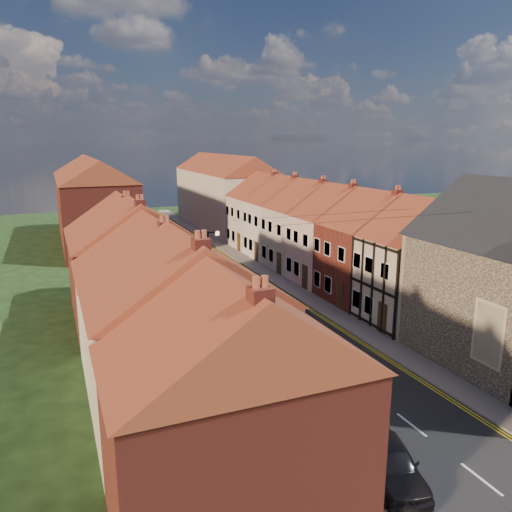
% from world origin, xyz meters
% --- Properties ---
extents(ground, '(160.00, 160.00, 0.00)m').
position_xyz_m(ground, '(0.00, 0.00, 0.00)').
color(ground, '#2E5524').
rests_on(ground, ground).
extents(road, '(7.00, 90.00, 0.02)m').
position_xyz_m(road, '(0.00, 30.00, 0.01)').
color(road, black).
rests_on(road, ground).
extents(pavement_left, '(1.80, 90.00, 0.12)m').
position_xyz_m(pavement_left, '(-4.40, 30.00, 0.06)').
color(pavement_left, gray).
rests_on(pavement_left, ground).
extents(pavement_right, '(1.80, 90.00, 0.12)m').
position_xyz_m(pavement_right, '(4.40, 30.00, 0.06)').
color(pavement_right, gray).
rests_on(pavement_right, ground).
extents(cottage_r_tudor, '(8.30, 5.20, 9.00)m').
position_xyz_m(cottage_r_tudor, '(9.27, 12.70, 4.47)').
color(cottage_r_tudor, '#ACA291').
rests_on(cottage_r_tudor, ground).
extents(cottage_r_white_near, '(8.30, 6.00, 9.00)m').
position_xyz_m(cottage_r_white_near, '(9.30, 18.10, 4.47)').
color(cottage_r_white_near, maroon).
rests_on(cottage_r_white_near, ground).
extents(cottage_r_cream_mid, '(8.30, 5.20, 9.00)m').
position_xyz_m(cottage_r_cream_mid, '(9.30, 23.50, 4.48)').
color(cottage_r_cream_mid, beige).
rests_on(cottage_r_cream_mid, ground).
extents(cottage_r_pink, '(8.30, 6.00, 9.00)m').
position_xyz_m(cottage_r_pink, '(9.30, 28.90, 4.47)').
color(cottage_r_pink, '#ACA291').
rests_on(cottage_r_pink, ground).
extents(cottage_r_white_far, '(8.30, 5.20, 9.00)m').
position_xyz_m(cottage_r_white_far, '(9.30, 34.30, 4.48)').
color(cottage_r_white_far, silver).
rests_on(cottage_r_white_far, ground).
extents(cottage_r_cream_far, '(8.30, 6.00, 9.00)m').
position_xyz_m(cottage_r_cream_far, '(9.30, 39.70, 4.47)').
color(cottage_r_cream_far, '#ACA291').
rests_on(cottage_r_cream_far, ground).
extents(cottage_l_brick_near, '(8.30, 5.70, 8.80)m').
position_xyz_m(cottage_l_brick_near, '(-9.30, -0.25, 4.37)').
color(cottage_l_brick_near, maroon).
rests_on(cottage_l_brick_near, ground).
extents(cottage_l_cream, '(8.30, 6.30, 9.10)m').
position_xyz_m(cottage_l_cream, '(-9.30, 5.55, 4.52)').
color(cottage_l_cream, '#ACA291').
rests_on(cottage_l_cream, ground).
extents(cottage_l_white, '(8.30, 6.90, 8.80)m').
position_xyz_m(cottage_l_white, '(-9.30, 11.95, 4.37)').
color(cottage_l_white, silver).
rests_on(cottage_l_white, ground).
extents(cottage_l_brick_mid, '(8.30, 5.70, 9.10)m').
position_xyz_m(cottage_l_brick_mid, '(-9.30, 18.05, 4.53)').
color(cottage_l_brick_mid, maroon).
rests_on(cottage_l_brick_mid, ground).
extents(cottage_l_pink, '(8.30, 6.30, 8.80)m').
position_xyz_m(cottage_l_pink, '(-9.30, 23.85, 4.37)').
color(cottage_l_pink, maroon).
rests_on(cottage_l_pink, ground).
extents(block_right_far, '(8.30, 24.20, 10.50)m').
position_xyz_m(block_right_far, '(9.30, 55.00, 5.29)').
color(block_right_far, '#ACA291').
rests_on(block_right_far, ground).
extents(block_left_far, '(8.30, 24.20, 10.50)m').
position_xyz_m(block_left_far, '(-9.30, 50.00, 5.29)').
color(block_left_far, maroon).
rests_on(block_left_far, ground).
extents(lamppost, '(0.88, 0.15, 6.00)m').
position_xyz_m(lamppost, '(-3.81, 20.00, 3.54)').
color(lamppost, black).
rests_on(lamppost, pavement_left).
extents(car_near, '(2.83, 4.71, 1.50)m').
position_xyz_m(car_near, '(-3.20, -0.62, 0.75)').
color(car_near, black).
rests_on(car_near, ground).
extents(car_mid, '(2.71, 4.47, 1.39)m').
position_xyz_m(car_mid, '(-1.50, 30.67, 0.70)').
color(car_mid, '#A2A3AA').
rests_on(car_mid, ground).
extents(car_far, '(2.08, 4.14, 1.15)m').
position_xyz_m(car_far, '(-1.69, 36.76, 0.58)').
color(car_far, navy).
rests_on(car_far, ground).
extents(car_distant, '(1.98, 4.26, 1.18)m').
position_xyz_m(car_distant, '(-2.93, 50.99, 0.59)').
color(car_distant, '#9D9EA4').
rests_on(car_distant, ground).
extents(pedestrian_left, '(0.67, 0.48, 1.72)m').
position_xyz_m(pedestrian_left, '(-4.77, 6.96, 0.98)').
color(pedestrian_left, black).
rests_on(pedestrian_left, pavement_left).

